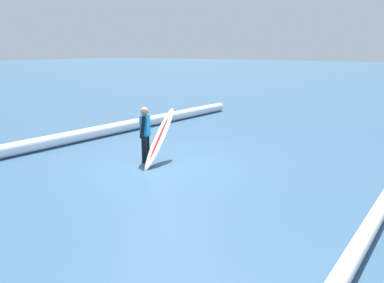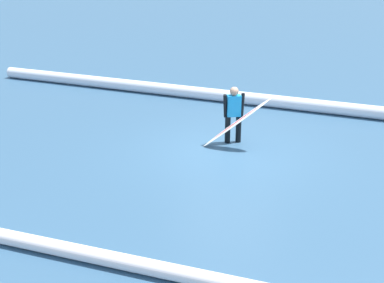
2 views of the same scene
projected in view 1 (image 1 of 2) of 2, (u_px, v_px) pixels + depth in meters
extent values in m
plane|color=#315575|center=(164.00, 164.00, 10.09)|extent=(179.76, 179.76, 0.00)
cylinder|color=black|center=(147.00, 147.00, 10.44)|extent=(0.14, 0.14, 0.71)
cylinder|color=black|center=(144.00, 150.00, 10.17)|extent=(0.14, 0.14, 0.71)
cube|color=#198CD8|center=(145.00, 125.00, 10.16)|extent=(0.39, 0.33, 0.53)
sphere|color=#A57F6A|center=(145.00, 111.00, 10.07)|extent=(0.22, 0.22, 0.22)
cylinder|color=black|center=(147.00, 124.00, 10.37)|extent=(0.09, 0.21, 0.62)
cylinder|color=black|center=(143.00, 127.00, 9.95)|extent=(0.09, 0.20, 0.62)
ellipsoid|color=white|center=(160.00, 137.00, 10.18)|extent=(1.67, 0.63, 1.35)
ellipsoid|color=red|center=(160.00, 137.00, 10.17)|extent=(1.32, 0.38, 1.09)
cylinder|color=white|center=(52.00, 141.00, 11.77)|extent=(18.19, 1.64, 0.39)
cylinder|color=white|center=(383.00, 204.00, 7.18)|extent=(17.52, 0.62, 0.26)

